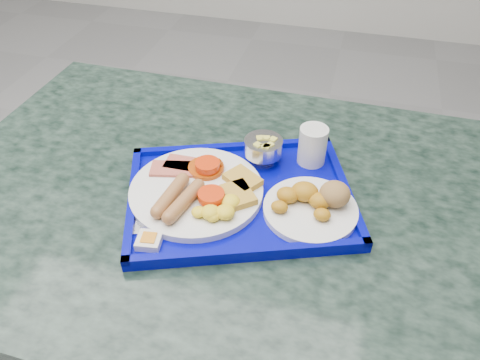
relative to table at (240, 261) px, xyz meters
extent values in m
cylinder|color=gray|center=(0.00, 0.00, -0.21)|extent=(0.12, 0.12, 0.75)
cube|color=black|center=(0.00, 0.00, 0.19)|extent=(1.35, 0.92, 0.04)
cube|color=#030598|center=(0.00, -0.01, 0.22)|extent=(0.54, 0.47, 0.02)
cube|color=#030598|center=(-0.05, 0.13, 0.24)|extent=(0.43, 0.17, 0.01)
cube|color=#030598|center=(0.06, -0.16, 0.24)|extent=(0.43, 0.17, 0.01)
cube|color=#030598|center=(0.21, 0.06, 0.24)|extent=(0.13, 0.32, 0.01)
cube|color=#030598|center=(-0.20, -0.09, 0.24)|extent=(0.13, 0.32, 0.01)
cylinder|color=silver|center=(-0.08, -0.03, 0.24)|extent=(0.27, 0.27, 0.02)
cube|color=#D36454|center=(-0.13, 0.03, 0.25)|extent=(0.09, 0.05, 0.01)
cube|color=#D36454|center=(-0.15, 0.01, 0.25)|extent=(0.10, 0.07, 0.01)
cylinder|color=#A23D06|center=(-0.08, 0.03, 0.25)|extent=(0.08, 0.08, 0.01)
sphere|color=#A23D06|center=(-0.08, 0.05, 0.26)|extent=(0.01, 0.01, 0.01)
sphere|color=#A23D06|center=(-0.06, 0.05, 0.26)|extent=(0.01, 0.01, 0.01)
sphere|color=#A23D06|center=(-0.07, 0.04, 0.26)|extent=(0.01, 0.01, 0.01)
sphere|color=#A23D06|center=(-0.07, 0.05, 0.26)|extent=(0.01, 0.01, 0.01)
sphere|color=#A23D06|center=(-0.06, 0.01, 0.26)|extent=(0.01, 0.01, 0.01)
sphere|color=#A23D06|center=(-0.08, 0.03, 0.26)|extent=(0.01, 0.01, 0.01)
sphere|color=#A23D06|center=(-0.09, 0.03, 0.26)|extent=(0.01, 0.01, 0.01)
sphere|color=#A23D06|center=(-0.05, 0.04, 0.26)|extent=(0.01, 0.01, 0.01)
sphere|color=#A23D06|center=(-0.09, 0.01, 0.26)|extent=(0.01, 0.01, 0.01)
sphere|color=#A23D06|center=(-0.08, 0.02, 0.26)|extent=(0.01, 0.01, 0.01)
sphere|color=#A23D06|center=(-0.10, 0.04, 0.26)|extent=(0.01, 0.01, 0.01)
cube|color=gold|center=(0.00, 0.01, 0.25)|extent=(0.09, 0.08, 0.01)
cube|color=gold|center=(0.01, -0.04, 0.25)|extent=(0.09, 0.09, 0.01)
cylinder|color=brown|center=(-0.12, -0.08, 0.26)|extent=(0.04, 0.11, 0.03)
cylinder|color=brown|center=(-0.09, -0.09, 0.26)|extent=(0.05, 0.11, 0.03)
ellipsoid|color=yellow|center=(-0.05, -0.11, 0.25)|extent=(0.03, 0.03, 0.02)
ellipsoid|color=yellow|center=(-0.05, -0.06, 0.25)|extent=(0.03, 0.03, 0.02)
ellipsoid|color=yellow|center=(-0.03, -0.11, 0.26)|extent=(0.04, 0.04, 0.02)
ellipsoid|color=yellow|center=(0.00, -0.07, 0.26)|extent=(0.04, 0.04, 0.02)
ellipsoid|color=yellow|center=(-0.05, -0.06, 0.26)|extent=(0.03, 0.03, 0.02)
ellipsoid|color=yellow|center=(-0.02, -0.11, 0.25)|extent=(0.03, 0.03, 0.02)
ellipsoid|color=yellow|center=(-0.06, -0.06, 0.25)|extent=(0.02, 0.02, 0.02)
ellipsoid|color=yellow|center=(0.00, -0.10, 0.26)|extent=(0.04, 0.04, 0.02)
ellipsoid|color=yellow|center=(-0.01, -0.06, 0.25)|extent=(0.03, 0.03, 0.02)
ellipsoid|color=yellow|center=(-0.03, -0.11, 0.25)|extent=(0.02, 0.02, 0.01)
cylinder|color=#AA1E04|center=(-0.08, 0.02, 0.26)|extent=(0.05, 0.05, 0.02)
cylinder|color=#AA1E04|center=(-0.04, -0.07, 0.26)|extent=(0.05, 0.05, 0.02)
cylinder|color=silver|center=(0.15, -0.03, 0.24)|extent=(0.19, 0.19, 0.01)
ellipsoid|color=#B37615|center=(0.18, -0.05, 0.25)|extent=(0.03, 0.03, 0.02)
ellipsoid|color=#B37615|center=(0.17, -0.02, 0.26)|extent=(0.04, 0.04, 0.03)
ellipsoid|color=#B37615|center=(0.13, -0.01, 0.26)|extent=(0.05, 0.05, 0.04)
ellipsoid|color=#B37615|center=(0.10, -0.02, 0.26)|extent=(0.04, 0.04, 0.03)
ellipsoid|color=#B37615|center=(0.09, -0.05, 0.25)|extent=(0.03, 0.03, 0.02)
ellipsoid|color=olive|center=(0.19, 0.00, 0.27)|extent=(0.06, 0.06, 0.05)
cylinder|color=#B5B5B7|center=(0.02, 0.11, 0.23)|extent=(0.05, 0.05, 0.01)
cylinder|color=#B5B5B7|center=(0.02, 0.11, 0.24)|extent=(0.02, 0.02, 0.02)
cylinder|color=#B5B5B7|center=(0.02, 0.11, 0.27)|extent=(0.08, 0.08, 0.03)
cube|color=#E3DF56|center=(0.01, 0.11, 0.28)|extent=(0.02, 0.02, 0.01)
cube|color=#E3DF56|center=(0.04, 0.12, 0.28)|extent=(0.02, 0.02, 0.01)
cube|color=#E3DF56|center=(0.03, 0.12, 0.28)|extent=(0.02, 0.02, 0.01)
cube|color=#E3DF56|center=(0.02, 0.09, 0.28)|extent=(0.02, 0.02, 0.01)
cube|color=#E3DF56|center=(0.04, 0.09, 0.28)|extent=(0.02, 0.02, 0.01)
cube|color=#E3DF56|center=(0.03, 0.09, 0.28)|extent=(0.02, 0.02, 0.01)
cube|color=#E3DF56|center=(0.04, 0.09, 0.28)|extent=(0.02, 0.02, 0.01)
cylinder|color=silver|center=(0.13, 0.13, 0.27)|extent=(0.06, 0.06, 0.09)
cylinder|color=#E94F0C|center=(0.13, 0.13, 0.31)|extent=(0.05, 0.05, 0.01)
cube|color=#B5B5B7|center=(-0.17, -0.09, 0.23)|extent=(0.04, 0.13, 0.00)
ellipsoid|color=#B5B5B7|center=(-0.14, -0.01, 0.23)|extent=(0.04, 0.05, 0.01)
cube|color=#B5B5B7|center=(-0.18, -0.09, 0.23)|extent=(0.06, 0.16, 0.00)
cube|color=silver|center=(-0.12, -0.19, 0.24)|extent=(0.05, 0.05, 0.02)
cube|color=orange|center=(-0.12, -0.19, 0.25)|extent=(0.03, 0.03, 0.00)
camera|label=1|loc=(0.19, -0.70, 0.88)|focal=35.00mm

